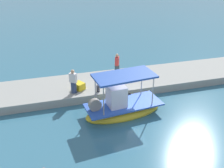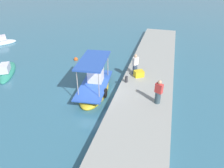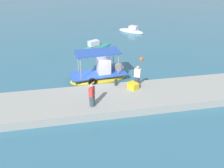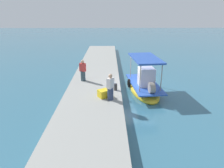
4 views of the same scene
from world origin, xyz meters
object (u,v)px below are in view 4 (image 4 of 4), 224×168
object	(u,v)px
mooring_bollard	(116,87)
fisherman_near_bollard	(110,88)
fisherman_by_crate	(83,71)
main_fishing_boat	(144,86)
cargo_crate	(104,93)

from	to	relation	value
mooring_bollard	fisherman_near_bollard	bearing A→B (deg)	-12.85
mooring_bollard	fisherman_by_crate	bearing A→B (deg)	-130.04
main_fishing_boat	fisherman_by_crate	size ratio (longest dim) A/B	3.07
mooring_bollard	cargo_crate	size ratio (longest dim) A/B	0.66
fisherman_near_bollard	main_fishing_boat	bearing A→B (deg)	135.95
main_fishing_boat	cargo_crate	size ratio (longest dim) A/B	7.02
main_fishing_boat	mooring_bollard	distance (m)	2.57
fisherman_by_crate	mooring_bollard	distance (m)	3.51
main_fishing_boat	cargo_crate	distance (m)	3.90
main_fishing_boat	cargo_crate	bearing A→B (deg)	-53.19
cargo_crate	fisherman_near_bollard	bearing A→B (deg)	43.65
fisherman_near_bollard	fisherman_by_crate	xyz separation A→B (m)	(-3.91, -2.27, -0.01)
main_fishing_boat	fisherman_near_bollard	distance (m)	3.96
fisherman_near_bollard	mooring_bollard	xyz separation A→B (m)	(-1.68, 0.38, -0.55)
fisherman_near_bollard	fisherman_by_crate	distance (m)	4.52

